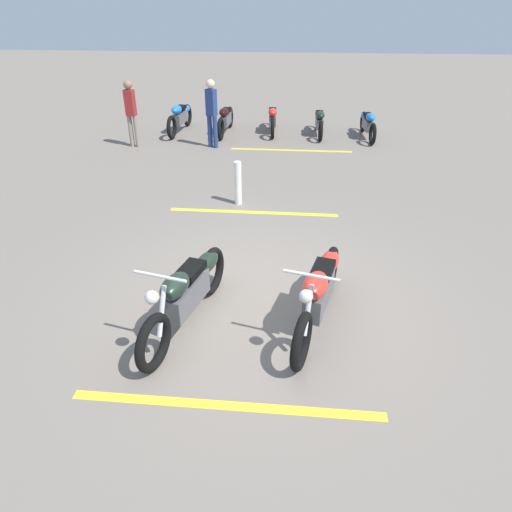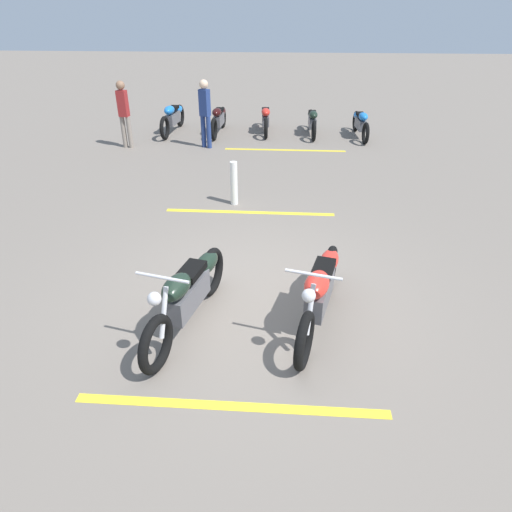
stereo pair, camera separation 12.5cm
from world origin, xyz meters
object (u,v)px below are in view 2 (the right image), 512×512
at_px(motorcycle_dark_foreground, 188,293).
at_px(bollard_post, 234,183).
at_px(bystander_near_row, 124,111).
at_px(motorcycle_bright_foreground, 320,290).
at_px(motorcycle_row_far_left, 361,123).
at_px(motorcycle_row_right, 219,119).
at_px(motorcycle_row_far_right, 173,117).
at_px(motorcycle_row_center, 266,118).
at_px(motorcycle_row_left, 312,121).
at_px(bystander_secondary, 205,111).

xyz_separation_m(motorcycle_dark_foreground, bollard_post, (3.81, -0.17, -0.03)).
bearing_deg(bystander_near_row, motorcycle_bright_foreground, -138.50).
xyz_separation_m(motorcycle_row_far_left, motorcycle_row_right, (0.15, 4.11, 0.02)).
bearing_deg(motorcycle_row_far_right, motorcycle_row_center, 98.49).
bearing_deg(motorcycle_row_right, motorcycle_row_left, 93.83).
distance_m(motorcycle_row_left, motorcycle_row_far_right, 4.11).
bearing_deg(bollard_post, bystander_secondary, 16.67).
bearing_deg(bystander_near_row, motorcycle_row_right, -46.01).
xyz_separation_m(motorcycle_row_far_left, bollard_post, (-5.10, 3.12, 0.03)).
relative_size(motorcycle_row_left, bystander_near_row, 1.13).
bearing_deg(motorcycle_row_far_right, motorcycle_bright_foreground, 27.62).
height_order(motorcycle_row_far_left, motorcycle_row_left, motorcycle_row_far_left).
distance_m(motorcycle_row_right, bollard_post, 5.34).
relative_size(motorcycle_row_right, bystander_secondary, 1.19).
bearing_deg(motorcycle_row_far_right, motorcycle_row_left, 94.73).
height_order(motorcycle_row_left, motorcycle_row_center, motorcycle_row_center).
relative_size(motorcycle_row_left, motorcycle_row_center, 0.97).
bearing_deg(motorcycle_row_left, motorcycle_row_right, -90.52).
bearing_deg(bystander_secondary, motorcycle_row_far_right, 63.91).
xyz_separation_m(motorcycle_dark_foreground, motorcycle_row_right, (9.05, 0.81, -0.04)).
height_order(motorcycle_bright_foreground, motorcycle_row_far_left, motorcycle_bright_foreground).
distance_m(motorcycle_dark_foreground, motorcycle_row_far_left, 9.50).
bearing_deg(motorcycle_row_far_left, motorcycle_row_far_right, -95.71).
bearing_deg(motorcycle_dark_foreground, motorcycle_row_left, -177.67).
distance_m(bystander_near_row, bollard_post, 4.92).
xyz_separation_m(motorcycle_row_left, bystander_secondary, (-1.51, 2.89, 0.58)).
height_order(motorcycle_row_left, motorcycle_row_right, motorcycle_row_right).
bearing_deg(motorcycle_row_far_left, bollard_post, -35.28).
bearing_deg(motorcycle_dark_foreground, bystander_secondary, -158.51).
height_order(motorcycle_row_left, motorcycle_row_far_right, motorcycle_row_far_right).
bearing_deg(motorcycle_row_center, motorcycle_dark_foreground, -6.72).
xyz_separation_m(motorcycle_row_center, motorcycle_row_right, (-0.22, 1.36, 0.02)).
bearing_deg(motorcycle_row_left, motorcycle_row_far_right, -91.31).
relative_size(motorcycle_row_right, motorcycle_row_far_right, 0.95).
relative_size(motorcycle_bright_foreground, motorcycle_row_right, 1.06).
xyz_separation_m(motorcycle_bright_foreground, bollard_post, (3.65, 1.43, -0.03)).
distance_m(motorcycle_row_right, bystander_near_row, 2.82).
relative_size(motorcycle_row_far_right, bollard_post, 2.54).
bearing_deg(motorcycle_row_center, bystander_secondary, -45.09).
bearing_deg(motorcycle_row_far_left, motorcycle_dark_foreground, -24.10).
bearing_deg(bollard_post, motorcycle_bright_foreground, -158.58).
height_order(motorcycle_row_right, bystander_near_row, bystander_near_row).
height_order(motorcycle_row_far_left, motorcycle_row_center, motorcycle_row_center).
relative_size(motorcycle_bright_foreground, bystander_near_row, 1.28).
distance_m(motorcycle_row_left, bystander_secondary, 3.31).
xyz_separation_m(motorcycle_bright_foreground, motorcycle_row_center, (9.12, 1.05, -0.06)).
distance_m(motorcycle_dark_foreground, bystander_near_row, 8.09).
distance_m(motorcycle_row_far_left, bystander_near_row, 6.56).
height_order(motorcycle_row_left, bystander_near_row, bystander_near_row).
height_order(motorcycle_row_center, bollard_post, bollard_post).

